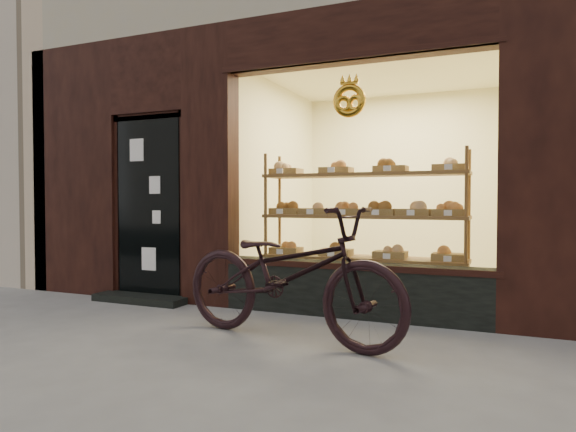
% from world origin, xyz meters
% --- Properties ---
extents(ground, '(90.00, 90.00, 0.00)m').
position_xyz_m(ground, '(0.00, 0.00, 0.00)').
color(ground, slate).
extents(display_shelf, '(2.20, 0.45, 1.70)m').
position_xyz_m(display_shelf, '(0.45, 2.55, 0.87)').
color(display_shelf, brown).
rests_on(display_shelf, ground).
extents(bicycle, '(2.25, 1.13, 1.13)m').
position_xyz_m(bicycle, '(0.20, 1.07, 0.56)').
color(bicycle, black).
rests_on(bicycle, ground).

